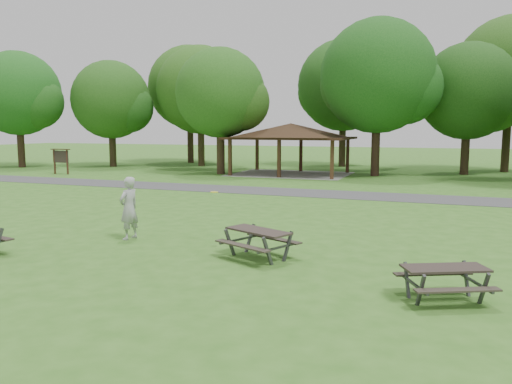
% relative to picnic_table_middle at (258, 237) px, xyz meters
% --- Properties ---
extents(ground, '(160.00, 160.00, 0.00)m').
position_rel_picnic_table_middle_xyz_m(ground, '(-2.35, -0.68, -0.58)').
color(ground, '#356B1E').
rests_on(ground, ground).
extents(asphalt_path, '(120.00, 3.20, 0.02)m').
position_rel_picnic_table_middle_xyz_m(asphalt_path, '(-2.35, 13.32, -0.57)').
color(asphalt_path, '#404043').
rests_on(asphalt_path, ground).
extents(pavilion, '(8.60, 7.01, 3.76)m').
position_rel_picnic_table_middle_xyz_m(pavilion, '(-6.35, 23.32, 2.48)').
color(pavilion, '#3A2415').
rests_on(pavilion, ground).
extents(notice_board, '(1.60, 0.30, 1.88)m').
position_rel_picnic_table_middle_xyz_m(notice_board, '(-22.35, 17.32, 0.73)').
color(notice_board, '#341C13').
rests_on(notice_board, ground).
extents(tree_row_a, '(7.56, 7.20, 9.97)m').
position_rel_picnic_table_middle_xyz_m(tree_row_a, '(-30.26, 21.34, 5.58)').
color(tree_row_a, black).
rests_on(tree_row_a, ground).
extents(tree_row_b, '(7.14, 6.80, 9.28)m').
position_rel_picnic_table_middle_xyz_m(tree_row_b, '(-23.27, 24.84, 5.09)').
color(tree_row_b, black).
rests_on(tree_row_b, ground).
extents(tree_row_c, '(8.19, 7.80, 10.67)m').
position_rel_picnic_table_middle_xyz_m(tree_row_c, '(-16.25, 28.34, 5.96)').
color(tree_row_c, '#312215').
rests_on(tree_row_c, ground).
extents(tree_row_d, '(6.93, 6.60, 9.27)m').
position_rel_picnic_table_middle_xyz_m(tree_row_d, '(-11.27, 21.84, 5.19)').
color(tree_row_d, '#2F2115').
rests_on(tree_row_d, ground).
extents(tree_row_e, '(8.40, 8.00, 11.02)m').
position_rel_picnic_table_middle_xyz_m(tree_row_e, '(-0.25, 24.34, 6.20)').
color(tree_row_e, black).
rests_on(tree_row_e, ground).
extents(tree_row_f, '(7.35, 7.00, 9.55)m').
position_rel_picnic_table_middle_xyz_m(tree_row_f, '(5.74, 27.84, 5.26)').
color(tree_row_f, black).
rests_on(tree_row_f, ground).
extents(tree_deep_a, '(8.40, 8.00, 11.38)m').
position_rel_picnic_table_middle_xyz_m(tree_deep_a, '(-19.25, 31.84, 6.55)').
color(tree_deep_a, '#301F15').
rests_on(tree_deep_a, ground).
extents(tree_deep_b, '(8.40, 8.00, 11.13)m').
position_rel_picnic_table_middle_xyz_m(tree_deep_b, '(-4.25, 32.34, 6.31)').
color(tree_deep_b, '#2F2015').
rests_on(tree_deep_b, ground).
extents(tree_deep_c, '(8.82, 8.40, 11.90)m').
position_rel_picnic_table_middle_xyz_m(tree_deep_c, '(8.75, 31.34, 6.87)').
color(tree_deep_c, '#2F2015').
rests_on(tree_deep_c, ground).
extents(picnic_table_middle, '(2.24, 2.05, 0.79)m').
position_rel_picnic_table_middle_xyz_m(picnic_table_middle, '(0.00, 0.00, 0.00)').
color(picnic_table_middle, '#2D2420').
rests_on(picnic_table_middle, ground).
extents(picnic_table_far, '(2.04, 1.89, 0.71)m').
position_rel_picnic_table_middle_xyz_m(picnic_table_far, '(4.60, -1.71, -0.06)').
color(picnic_table_far, '#2A221E').
rests_on(picnic_table_far, ground).
extents(frisbee_in_flight, '(0.25, 0.25, 0.02)m').
position_rel_picnic_table_middle_xyz_m(frisbee_in_flight, '(-1.84, 1.17, 0.96)').
color(frisbee_in_flight, yellow).
rests_on(frisbee_in_flight, ground).
extents(frisbee_thrower, '(0.58, 0.78, 1.94)m').
position_rel_picnic_table_middle_xyz_m(frisbee_thrower, '(-4.51, 0.68, 0.39)').
color(frisbee_thrower, '#A6A5A8').
rests_on(frisbee_thrower, ground).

